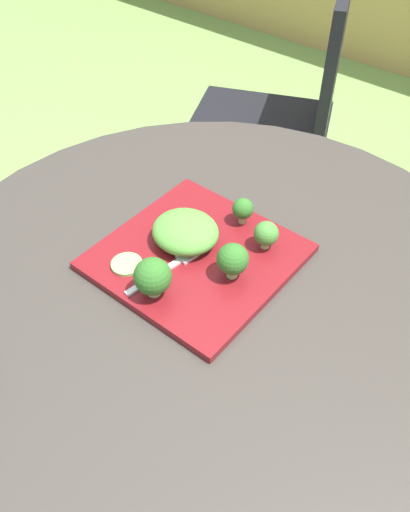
% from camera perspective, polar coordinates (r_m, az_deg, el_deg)
% --- Properties ---
extents(ground_plane, '(12.00, 12.00, 0.00)m').
position_cam_1_polar(ground_plane, '(1.48, 0.60, -22.27)').
color(ground_plane, '#70994C').
extents(patio_table, '(1.02, 1.02, 0.72)m').
position_cam_1_polar(patio_table, '(1.04, 0.80, -11.60)').
color(patio_table, '#38332D').
rests_on(patio_table, ground_plane).
extents(patio_chair, '(0.58, 0.58, 0.90)m').
position_cam_1_polar(patio_chair, '(1.72, 8.89, 15.32)').
color(patio_chair, black).
rests_on(patio_chair, ground_plane).
extents(salad_plate, '(0.30, 0.30, 0.01)m').
position_cam_1_polar(salad_plate, '(0.90, -0.91, -0.06)').
color(salad_plate, maroon).
rests_on(salad_plate, patio_table).
extents(fork, '(0.04, 0.15, 0.00)m').
position_cam_1_polar(fork, '(0.87, -3.55, -1.01)').
color(fork, silver).
rests_on(fork, salad_plate).
extents(lettuce_mound, '(0.12, 0.11, 0.05)m').
position_cam_1_polar(lettuce_mound, '(0.90, -2.11, 2.62)').
color(lettuce_mound, '#519338').
rests_on(lettuce_mound, salad_plate).
extents(broccoli_floret_0, '(0.06, 0.06, 0.07)m').
position_cam_1_polar(broccoli_floret_0, '(0.81, -5.60, -2.21)').
color(broccoli_floret_0, '#99B770').
rests_on(broccoli_floret_0, salad_plate).
extents(broccoli_floret_1, '(0.04, 0.04, 0.05)m').
position_cam_1_polar(broccoli_floret_1, '(0.89, 6.55, 2.36)').
color(broccoli_floret_1, '#99B770').
rests_on(broccoli_floret_1, salad_plate).
extents(broccoli_floret_2, '(0.05, 0.05, 0.06)m').
position_cam_1_polar(broccoli_floret_2, '(0.83, 2.97, -0.38)').
color(broccoli_floret_2, '#99B770').
rests_on(broccoli_floret_2, salad_plate).
extents(broccoli_floret_3, '(0.04, 0.04, 0.05)m').
position_cam_1_polar(broccoli_floret_3, '(0.94, 4.06, 5.02)').
color(broccoli_floret_3, '#99B770').
rests_on(broccoli_floret_3, salad_plate).
extents(cucumber_slice_0, '(0.05, 0.05, 0.01)m').
position_cam_1_polar(cucumber_slice_0, '(0.88, -8.35, -0.88)').
color(cucumber_slice_0, '#8EB766').
rests_on(cucumber_slice_0, salad_plate).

